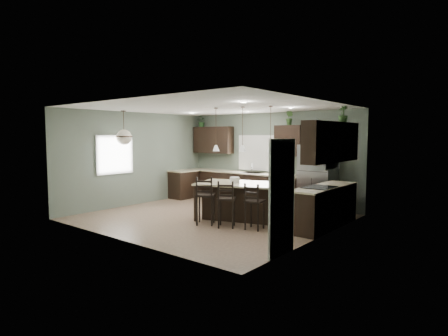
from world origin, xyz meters
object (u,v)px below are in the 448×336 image
bar_stool_center (226,204)px  plant_back_left (202,122)px  refrigerator (318,179)px  serving_dish (235,180)px  kitchen_island (242,201)px  bar_stool_left (205,200)px  bar_stool_right (255,206)px

bar_stool_center → plant_back_left: size_ratio=2.86×
refrigerator → serving_dish: refrigerator is taller
kitchen_island → bar_stool_left: 1.02m
kitchen_island → bar_stool_right: (0.79, -0.61, 0.06)m
serving_dish → bar_stool_left: bearing=-102.6°
bar_stool_right → bar_stool_left: bearing=-174.3°
bar_stool_center → kitchen_island: bearing=69.7°
refrigerator → bar_stool_right: (-0.24, -2.70, -0.40)m
refrigerator → bar_stool_center: size_ratio=1.71×
bar_stool_center → bar_stool_right: bearing=-10.8°
serving_dish → bar_stool_right: (0.98, -0.55, -0.47)m
serving_dish → bar_stool_left: size_ratio=0.21×
bar_stool_right → kitchen_island: bearing=132.3°
bar_stool_right → refrigerator: bearing=74.9°
kitchen_island → bar_stool_right: bearing=-56.0°
serving_dish → bar_stool_left: bar_stool_left is taller
kitchen_island → plant_back_left: bearing=128.0°
serving_dish → plant_back_left: bearing=144.0°
kitchen_island → bar_stool_center: bearing=-96.6°
refrigerator → plant_back_left: size_ratio=4.89×
bar_stool_right → serving_dish: bearing=140.8°
refrigerator → kitchen_island: size_ratio=0.85×
refrigerator → bar_stool_right: bearing=-95.1°
refrigerator → serving_dish: bearing=-119.5°
serving_dish → bar_stool_left: 0.99m
bar_stool_center → bar_stool_left: bearing=157.4°
refrigerator → serving_dish: size_ratio=7.71×
kitchen_island → bar_stool_center: size_ratio=2.02×
plant_back_left → refrigerator: bearing=-2.6°
bar_stool_left → serving_dish: bearing=44.4°
serving_dish → bar_stool_right: bearing=-29.2°
bar_stool_right → plant_back_left: plant_back_left is taller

